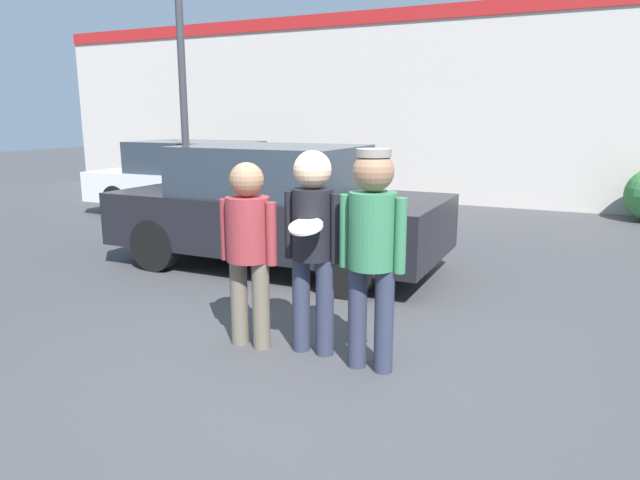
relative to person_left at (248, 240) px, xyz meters
The scene contains 7 objects.
ground_plane 1.07m from the person_left, ahead, with size 56.00×56.00×0.00m, color #3F3F42.
storefront_building 9.09m from the person_left, 86.84° to the left, with size 24.00×0.22×4.31m.
person_left is the anchor object (origin of this frame).
person_middle_with_frisbee 0.57m from the person_left, 10.61° to the left, with size 0.50×0.54×1.70m.
person_right 1.11m from the person_left, ahead, with size 0.53×0.36×1.73m.
parked_car_near 2.72m from the person_left, 114.45° to the left, with size 4.29×1.95×1.59m.
parked_car_far 6.94m from the person_left, 130.30° to the left, with size 4.49×1.92×1.47m.
Camera 1 is at (2.04, -4.06, 1.96)m, focal length 32.00 mm.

